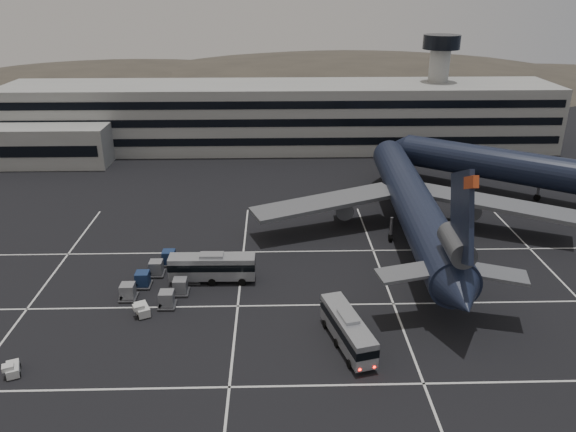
# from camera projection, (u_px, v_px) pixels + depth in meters

# --- Properties ---
(ground) EXTENTS (260.00, 260.00, 0.00)m
(ground) POSITION_uv_depth(u_px,v_px,m) (291.00, 325.00, 60.91)
(ground) COLOR black
(ground) RESTS_ON ground
(lane_markings) EXTENTS (90.00, 55.62, 0.01)m
(lane_markings) POSITION_uv_depth(u_px,v_px,m) (299.00, 321.00, 61.60)
(lane_markings) COLOR silver
(lane_markings) RESTS_ON ground
(terminal) EXTENTS (125.00, 26.00, 24.00)m
(terminal) POSITION_uv_depth(u_px,v_px,m) (267.00, 117.00, 123.81)
(terminal) COLOR gray
(terminal) RESTS_ON ground
(hills) EXTENTS (352.00, 180.00, 44.00)m
(hills) POSITION_uv_depth(u_px,v_px,m) (322.00, 109.00, 222.86)
(hills) COLOR #38332B
(hills) RESTS_ON ground
(trijet_main) EXTENTS (47.41, 57.64, 18.08)m
(trijet_main) POSITION_uv_depth(u_px,v_px,m) (414.00, 204.00, 79.92)
(trijet_main) COLOR black
(trijet_main) RESTS_ON ground
(trijet_far) EXTENTS (49.94, 38.98, 18.08)m
(trijet_far) POSITION_uv_depth(u_px,v_px,m) (548.00, 171.00, 93.10)
(trijet_far) COLOR black
(trijet_far) RESTS_ON ground
(bus_near) EXTENTS (4.84, 10.48, 3.60)m
(bus_near) POSITION_uv_depth(u_px,v_px,m) (348.00, 329.00, 56.82)
(bus_near) COLOR gray
(bus_near) RESTS_ON ground
(bus_far) EXTENTS (10.65, 2.81, 3.75)m
(bus_far) POSITION_uv_depth(u_px,v_px,m) (212.00, 266.00, 69.13)
(bus_far) COLOR gray
(bus_far) RESTS_ON ground
(tug_a) EXTENTS (1.93, 2.37, 1.33)m
(tug_a) POSITION_uv_depth(u_px,v_px,m) (13.00, 369.00, 53.02)
(tug_a) COLOR silver
(tug_a) RESTS_ON ground
(tug_b) EXTENTS (2.30, 2.73, 1.52)m
(tug_b) POSITION_uv_depth(u_px,v_px,m) (142.00, 309.00, 62.55)
(tug_b) COLOR silver
(tug_b) RESTS_ON ground
(uld_cluster) EXTENTS (9.70, 13.39, 1.92)m
(uld_cluster) POSITION_uv_depth(u_px,v_px,m) (162.00, 279.00, 68.42)
(uld_cluster) COLOR #2D2D30
(uld_cluster) RESTS_ON ground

